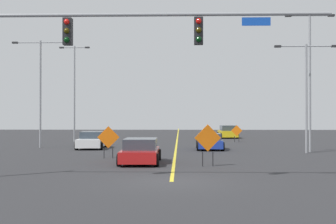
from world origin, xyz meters
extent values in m
plane|color=#2D2D30|center=(0.00, 0.00, 0.00)|extent=(130.71, 130.71, 0.00)
cube|color=yellow|center=(0.00, 36.31, 0.00)|extent=(0.16, 72.62, 0.01)
cylinder|color=gray|center=(-1.50, 0.00, 6.48)|extent=(15.28, 0.14, 0.14)
cube|color=black|center=(-4.05, 0.00, 5.83)|extent=(0.34, 0.32, 1.05)
sphere|color=red|center=(-4.05, -0.17, 6.18)|extent=(0.22, 0.22, 0.22)
sphere|color=#3C3106|center=(-4.05, -0.17, 5.83)|extent=(0.22, 0.22, 0.22)
sphere|color=black|center=(-4.05, -0.17, 5.48)|extent=(0.22, 0.22, 0.22)
cube|color=black|center=(1.05, 0.00, 5.83)|extent=(0.34, 0.32, 1.05)
sphere|color=red|center=(1.05, -0.17, 6.18)|extent=(0.22, 0.22, 0.22)
sphere|color=#3C3106|center=(1.05, -0.17, 5.83)|extent=(0.22, 0.22, 0.22)
sphere|color=black|center=(1.05, -0.17, 5.48)|extent=(0.22, 0.22, 0.22)
cube|color=#1447B7|center=(3.27, 0.00, 6.19)|extent=(1.10, 0.03, 0.32)
cylinder|color=gray|center=(9.51, 14.60, 4.90)|extent=(0.16, 0.16, 9.81)
cylinder|color=gray|center=(8.75, 14.60, 9.66)|extent=(1.51, 0.08, 0.08)
cube|color=#262628|center=(8.00, 14.60, 9.66)|extent=(0.44, 0.24, 0.14)
cylinder|color=gray|center=(10.26, 14.60, 9.66)|extent=(1.51, 0.08, 0.08)
cube|color=#262628|center=(11.02, 14.60, 9.66)|extent=(0.44, 0.24, 0.14)
cylinder|color=gray|center=(-10.91, 18.36, 4.30)|extent=(0.16, 0.16, 8.60)
cylinder|color=gray|center=(-11.94, 18.36, 8.45)|extent=(2.07, 0.08, 0.08)
cube|color=#262628|center=(-12.97, 18.36, 8.45)|extent=(0.44, 0.24, 0.14)
cylinder|color=gray|center=(-9.87, 18.36, 8.45)|extent=(2.07, 0.08, 0.08)
cube|color=#262628|center=(-8.84, 18.36, 8.45)|extent=(0.44, 0.24, 0.14)
cylinder|color=gray|center=(-10.22, 27.04, 4.76)|extent=(0.16, 0.16, 9.52)
cylinder|color=gray|center=(-10.86, 27.04, 9.37)|extent=(1.29, 0.08, 0.08)
cube|color=#262628|center=(-11.51, 27.04, 9.37)|extent=(0.44, 0.24, 0.14)
cylinder|color=gray|center=(-9.57, 27.04, 9.37)|extent=(1.29, 0.08, 0.08)
cube|color=#262628|center=(-8.93, 27.04, 9.37)|extent=(0.44, 0.24, 0.14)
cylinder|color=gray|center=(8.99, 13.67, 3.74)|extent=(0.16, 0.16, 7.49)
cylinder|color=gray|center=(8.02, 13.67, 7.34)|extent=(1.95, 0.08, 0.08)
cube|color=#262628|center=(7.04, 13.67, 7.34)|extent=(0.44, 0.24, 0.14)
cylinder|color=gray|center=(9.97, 13.67, 7.34)|extent=(1.95, 0.08, 0.08)
cube|color=#262628|center=(10.94, 13.67, 7.34)|extent=(0.44, 0.24, 0.14)
cube|color=orange|center=(-3.99, 9.56, 1.26)|extent=(1.33, 0.11, 1.33)
cylinder|color=black|center=(-4.25, 9.55, 0.29)|extent=(0.05, 0.05, 0.58)
cylinder|color=black|center=(-3.74, 9.58, 0.29)|extent=(0.05, 0.05, 0.58)
cube|color=orange|center=(5.83, 26.46, 1.12)|extent=(1.08, 0.18, 1.08)
cylinder|color=black|center=(5.62, 26.48, 0.28)|extent=(0.05, 0.05, 0.56)
cylinder|color=black|center=(6.04, 26.43, 0.28)|extent=(0.05, 0.05, 0.56)
cube|color=orange|center=(1.73, 5.37, 1.44)|extent=(1.35, 0.28, 1.37)
cylinder|color=black|center=(1.46, 5.32, 0.37)|extent=(0.05, 0.05, 0.73)
cylinder|color=black|center=(1.99, 5.42, 0.37)|extent=(0.05, 0.05, 0.73)
cube|color=white|center=(-6.60, 17.67, 0.47)|extent=(2.08, 4.55, 0.63)
cube|color=#333D47|center=(-6.62, 17.90, 1.05)|extent=(1.77, 2.18, 0.53)
cylinder|color=black|center=(-7.45, 16.07, 0.32)|extent=(0.25, 0.65, 0.64)
cylinder|color=black|center=(-5.60, 16.16, 0.32)|extent=(0.25, 0.65, 0.64)
cylinder|color=black|center=(-7.61, 19.19, 0.32)|extent=(0.25, 0.65, 0.64)
cylinder|color=black|center=(-5.76, 19.28, 0.32)|extent=(0.25, 0.65, 0.64)
cube|color=gold|center=(5.81, 34.60, 0.51)|extent=(1.98, 4.24, 0.70)
cube|color=#333D47|center=(5.82, 34.39, 1.16)|extent=(1.71, 2.31, 0.61)
cylinder|color=black|center=(6.64, 36.10, 0.32)|extent=(0.25, 0.65, 0.64)
cylinder|color=black|center=(4.85, 36.02, 0.32)|extent=(0.25, 0.65, 0.64)
cylinder|color=black|center=(6.77, 33.18, 0.32)|extent=(0.25, 0.65, 0.64)
cylinder|color=black|center=(4.97, 33.11, 0.32)|extent=(0.25, 0.65, 0.64)
cube|color=#1E389E|center=(2.57, 16.83, 0.45)|extent=(1.88, 4.01, 0.58)
cube|color=#333D47|center=(2.57, 16.63, 0.98)|extent=(1.66, 2.24, 0.48)
cylinder|color=black|center=(3.50, 18.20, 0.32)|extent=(0.23, 0.64, 0.64)
cylinder|color=black|center=(1.71, 18.24, 0.32)|extent=(0.23, 0.64, 0.64)
cylinder|color=black|center=(3.44, 15.42, 0.32)|extent=(0.23, 0.64, 0.64)
cylinder|color=black|center=(1.65, 15.46, 0.32)|extent=(0.23, 0.64, 0.64)
cube|color=red|center=(-1.82, 6.82, 0.46)|extent=(1.95, 4.47, 0.59)
cube|color=#333D47|center=(-1.82, 7.04, 1.04)|extent=(1.74, 2.61, 0.57)
cylinder|color=black|center=(-2.75, 5.25, 0.32)|extent=(0.23, 0.64, 0.64)
cylinder|color=black|center=(-0.85, 5.27, 0.32)|extent=(0.23, 0.64, 0.64)
cylinder|color=black|center=(-2.78, 8.36, 0.32)|extent=(0.23, 0.64, 0.64)
cylinder|color=black|center=(-0.88, 8.39, 0.32)|extent=(0.23, 0.64, 0.64)
camera|label=1|loc=(0.34, -17.33, 2.55)|focal=47.98mm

